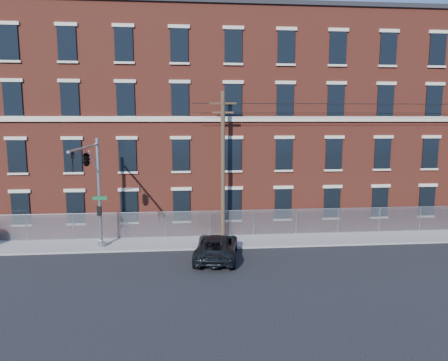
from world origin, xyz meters
TOP-DOWN VIEW (x-y plane):
  - ground at (0.00, 0.00)m, footprint 140.00×140.00m
  - sidewalk at (12.00, 5.00)m, footprint 65.00×3.00m
  - mill_building at (12.00, 13.93)m, footprint 55.30×14.32m
  - chain_link_fence at (12.00, 6.30)m, footprint 59.06×0.06m
  - traffic_signal_mast at (-6.00, 2.18)m, footprint 0.90×6.75m
  - utility_pole_near at (2.00, 5.60)m, footprint 1.80×0.28m
  - pickup_truck at (1.28, 1.83)m, footprint 3.12×5.48m

SIDE VIEW (x-z plane):
  - ground at x=0.00m, z-range 0.00..0.00m
  - sidewalk at x=12.00m, z-range 0.00..0.12m
  - pickup_truck at x=1.28m, z-range 0.00..1.44m
  - chain_link_fence at x=12.00m, z-range 0.13..1.98m
  - utility_pole_near at x=2.00m, z-range 0.34..10.34m
  - traffic_signal_mast at x=-6.00m, z-range 1.89..8.89m
  - mill_building at x=12.00m, z-range 0.00..16.30m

